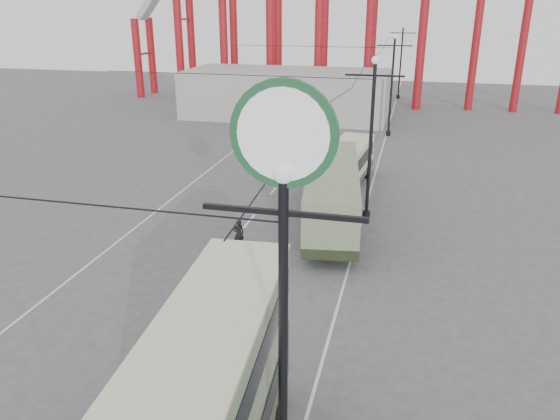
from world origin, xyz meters
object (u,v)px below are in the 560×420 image
(single_decker_cream, at_px, (346,165))
(double_decker_bus, at_px, (207,412))
(single_decker_green, at_px, (332,192))
(pedestrian, at_px, (239,234))
(lamp_post_near, at_px, (283,234))

(single_decker_cream, bearing_deg, double_decker_bus, -84.70)
(double_decker_bus, relative_size, single_decker_green, 0.79)
(double_decker_bus, relative_size, single_decker_cream, 1.07)
(single_decker_green, relative_size, pedestrian, 7.76)
(double_decker_bus, distance_m, pedestrian, 15.66)
(single_decker_cream, bearing_deg, lamp_post_near, -80.53)
(double_decker_bus, xyz_separation_m, pedestrian, (-4.10, 14.96, -2.12))
(pedestrian, bearing_deg, single_decker_green, -173.16)
(single_decker_cream, height_order, pedestrian, single_decker_cream)
(single_decker_cream, bearing_deg, pedestrian, -104.46)
(single_decker_green, bearing_deg, double_decker_bus, -98.11)
(lamp_post_near, height_order, single_decker_cream, lamp_post_near)
(single_decker_cream, distance_m, pedestrian, 12.05)
(single_decker_green, bearing_deg, lamp_post_near, -92.49)
(single_decker_cream, bearing_deg, single_decker_green, -83.84)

